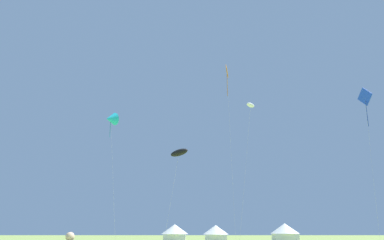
{
  "coord_description": "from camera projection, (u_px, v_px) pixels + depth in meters",
  "views": [
    {
      "loc": [
        0.15,
        -3.02,
        1.74
      ],
      "look_at": [
        0.0,
        32.0,
        11.53
      ],
      "focal_mm": 37.4,
      "sensor_mm": 36.0,
      "label": 1
    }
  ],
  "objects": [
    {
      "name": "kite_orange_diamond",
      "position": [
        229.0,
        75.0,
        61.5
      ],
      "size": [
        0.76,
        2.24,
        26.73
      ],
      "color": "orange",
      "rests_on": "ground"
    },
    {
      "name": "kite_blue_diamond",
      "position": [
        367.0,
        98.0,
        60.91
      ],
      "size": [
        1.32,
        2.73,
        23.1
      ],
      "color": "blue",
      "rests_on": "ground"
    },
    {
      "name": "festival_tent_right",
      "position": [
        287.0,
        232.0,
        65.44
      ],
      "size": [
        4.69,
        4.69,
        3.05
      ],
      "color": "white",
      "rests_on": "ground"
    },
    {
      "name": "festival_tent_center",
      "position": [
        217.0,
        233.0,
        65.44
      ],
      "size": [
        4.26,
        4.26,
        2.77
      ],
      "color": "white",
      "rests_on": "ground"
    },
    {
      "name": "festival_tent_left",
      "position": [
        176.0,
        232.0,
        65.49
      ],
      "size": [
        4.46,
        4.46,
        2.9
      ],
      "color": "white",
      "rests_on": "ground"
    },
    {
      "name": "kite_black_parafoil",
      "position": [
        181.0,
        153.0,
        46.66
      ],
      "size": [
        3.05,
        3.53,
        11.19
      ],
      "color": "black",
      "rests_on": "ground"
    },
    {
      "name": "kite_cyan_delta",
      "position": [
        112.0,
        119.0,
        59.96
      ],
      "size": [
        3.11,
        2.68,
        19.11
      ],
      "color": "#1EB7CC",
      "rests_on": "ground"
    },
    {
      "name": "kite_white_parafoil",
      "position": [
        252.0,
        106.0,
        57.05
      ],
      "size": [
        3.34,
        2.97,
        19.49
      ],
      "color": "white",
      "rests_on": "ground"
    }
  ]
}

